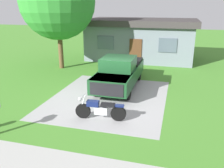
% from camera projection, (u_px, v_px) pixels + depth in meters
% --- Properties ---
extents(ground_plane, '(80.00, 80.00, 0.00)m').
position_uv_depth(ground_plane, '(109.00, 98.00, 12.80)').
color(ground_plane, '#45842C').
extents(driveway_pad, '(5.93, 7.13, 0.01)m').
position_uv_depth(driveway_pad, '(109.00, 98.00, 12.80)').
color(driveway_pad, '#9F9F9F').
rests_on(driveway_pad, ground).
extents(sidewalk_strip, '(36.00, 1.80, 0.01)m').
position_uv_depth(sidewalk_strip, '(54.00, 168.00, 7.31)').
color(sidewalk_strip, '#A7A7A2').
rests_on(sidewalk_strip, ground).
extents(motorcycle, '(2.21, 0.70, 1.09)m').
position_uv_depth(motorcycle, '(100.00, 109.00, 10.26)').
color(motorcycle, black).
rests_on(motorcycle, ground).
extents(pickup_truck, '(2.01, 5.63, 1.90)m').
position_uv_depth(pickup_truck, '(120.00, 72.00, 14.19)').
color(pickup_truck, black).
rests_on(pickup_truck, ground).
extents(shade_tree, '(5.46, 5.46, 7.65)m').
position_uv_depth(shade_tree, '(57.00, 2.00, 17.25)').
color(shade_tree, brown).
rests_on(shade_tree, ground).
extents(neighbor_house, '(9.60, 5.60, 3.50)m').
position_uv_depth(neighbor_house, '(141.00, 39.00, 21.55)').
color(neighbor_house, slate).
rests_on(neighbor_house, ground).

